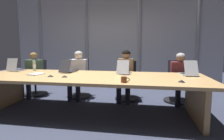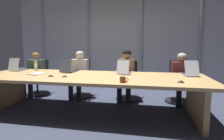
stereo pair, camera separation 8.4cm
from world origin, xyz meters
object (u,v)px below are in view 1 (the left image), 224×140
laptop_left_mid (69,70)px  person_right_mid (181,75)px  office_chair_left_mid (79,83)px  water_bottle_primary (34,65)px  person_left_mid (78,71)px  coffee_mug_near (124,80)px  conference_mic_right_side (50,76)px  person_left_end (32,71)px  person_center (125,72)px  laptop_center (124,71)px  office_chair_left_end (36,82)px  conference_mic_middle (182,81)px  office_chair_center (128,85)px  office_chair_right_mid (177,86)px  conference_mic_left_side (65,76)px  spiral_notepad (36,74)px  laptop_left_end (16,68)px  laptop_right_mid (188,72)px

laptop_left_mid → person_right_mid: size_ratio=0.41×
office_chair_left_mid → water_bottle_primary: bearing=-61.3°
person_left_mid → coffee_mug_near: person_left_mid is taller
water_bottle_primary → conference_mic_right_side: water_bottle_primary is taller
person_left_end → conference_mic_right_side: person_left_end is taller
person_center → laptop_center: bearing=6.1°
person_left_mid → office_chair_left_end: bearing=-97.7°
coffee_mug_near → conference_mic_right_side: 1.41m
conference_mic_middle → conference_mic_right_side: same height
person_center → conference_mic_right_side: bearing=-43.6°
office_chair_center → person_left_mid: (-1.20, -0.15, 0.32)m
office_chair_left_end → office_chair_left_mid: 1.20m
office_chair_center → office_chair_right_mid: size_ratio=0.98×
person_left_mid → conference_mic_middle: (2.16, -1.32, 0.08)m
office_chair_left_mid → conference_mic_left_side: (0.22, -1.35, 0.38)m
office_chair_left_end → office_chair_left_mid: office_chair_left_mid is taller
office_chair_left_end → conference_mic_middle: (3.39, -1.48, 0.40)m
office_chair_left_mid → water_bottle_primary: (-0.83, -0.62, 0.49)m
laptop_center → person_left_mid: person_left_mid is taller
office_chair_left_mid → spiral_notepad: 1.29m
laptop_center → office_chair_right_mid: size_ratio=0.45×
laptop_left_end → person_left_mid: bearing=-65.0°
laptop_left_mid → office_chair_center: bearing=-53.2°
office_chair_left_mid → person_left_mid: bearing=2.2°
laptop_left_mid → coffee_mug_near: size_ratio=3.38×
laptop_right_mid → person_left_end: size_ratio=0.43×
office_chair_left_mid → water_bottle_primary: 1.15m
person_right_mid → conference_mic_right_side: bearing=-65.6°
coffee_mug_near → conference_mic_middle: 0.89m
person_left_mid → laptop_right_mid: bearing=76.4°
spiral_notepad → conference_mic_right_side: bearing=-14.2°
laptop_left_mid → office_chair_right_mid: size_ratio=0.50×
coffee_mug_near → conference_mic_left_side: 1.14m
office_chair_right_mid → water_bottle_primary: bearing=-74.8°
office_chair_left_end → spiral_notepad: office_chair_left_end is taller
office_chair_left_end → person_left_end: size_ratio=0.82×
person_left_end → conference_mic_middle: 3.63m
laptop_left_end → person_center: person_center is taller
laptop_left_end → conference_mic_right_side: (1.16, -0.62, -0.04)m
laptop_center → spiral_notepad: laptop_center is taller
laptop_left_mid → conference_mic_right_side: 0.64m
coffee_mug_near → conference_mic_middle: bearing=11.9°
laptop_center → person_right_mid: bearing=-58.7°
laptop_right_mid → coffee_mug_near: 1.47m
laptop_left_end → conference_mic_left_side: laptop_left_end is taller
person_left_end → conference_mic_left_side: 1.86m
laptop_right_mid → office_chair_center: size_ratio=0.52×
person_center → laptop_right_mid: bearing=68.9°
laptop_left_mid → spiral_notepad: 0.66m
laptop_left_mid → conference_mic_middle: laptop_left_mid is taller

